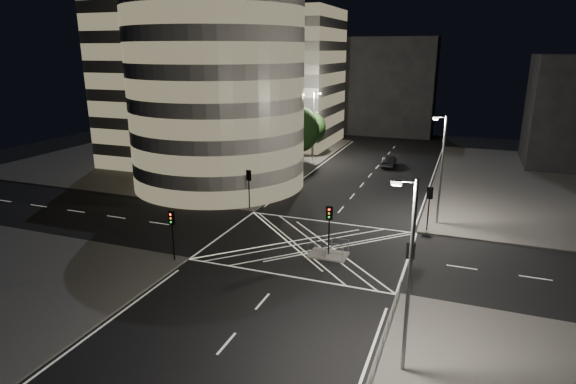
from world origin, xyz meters
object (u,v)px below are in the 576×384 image
at_px(street_lamp_left_near, 263,147).
at_px(street_lamp_right_far, 441,167).
at_px(traffic_signal_fl, 249,182).
at_px(street_lamp_left_far, 314,124).
at_px(central_island, 328,255).
at_px(traffic_signal_fr, 429,201).
at_px(sedan, 389,161).
at_px(traffic_signal_nl, 172,226).
at_px(traffic_signal_island, 329,221).
at_px(street_lamp_right_near, 408,272).
at_px(traffic_signal_nr, 410,261).

distance_m(street_lamp_left_near, street_lamp_right_far, 19.11).
distance_m(traffic_signal_fl, street_lamp_left_far, 23.36).
bearing_deg(street_lamp_left_far, central_island, -70.05).
xyz_separation_m(traffic_signal_fl, traffic_signal_fr, (17.60, 0.00, 0.00)).
height_order(traffic_signal_fl, street_lamp_left_far, street_lamp_left_far).
relative_size(street_lamp_left_near, sedan, 2.11).
bearing_deg(street_lamp_right_far, central_island, -125.30).
relative_size(central_island, street_lamp_left_near, 0.30).
bearing_deg(street_lamp_left_near, street_lamp_right_far, -9.03).
bearing_deg(street_lamp_left_near, traffic_signal_fr, -15.92).
bearing_deg(traffic_signal_nl, traffic_signal_fl, 90.00).
height_order(traffic_signal_island, sedan, traffic_signal_island).
bearing_deg(street_lamp_left_near, central_island, -49.73).
height_order(street_lamp_left_near, street_lamp_right_near, same).
relative_size(traffic_signal_nl, street_lamp_left_far, 0.40).
distance_m(central_island, traffic_signal_island, 2.84).
distance_m(traffic_signal_nr, street_lamp_left_far, 41.15).
bearing_deg(traffic_signal_fl, central_island, -37.54).
distance_m(street_lamp_left_far, street_lamp_right_far, 28.23).
relative_size(central_island, street_lamp_left_far, 0.30).
relative_size(traffic_signal_nl, traffic_signal_island, 1.00).
xyz_separation_m(street_lamp_left_far, sedan, (10.94, 0.71, -4.76)).
bearing_deg(street_lamp_left_near, traffic_signal_nr, -45.87).
distance_m(central_island, traffic_signal_fl, 13.91).
distance_m(traffic_signal_fl, traffic_signal_island, 13.62).
bearing_deg(traffic_signal_fr, street_lamp_left_far, 128.17).
xyz_separation_m(street_lamp_left_near, sedan, (10.94, 18.71, -4.76)).
xyz_separation_m(traffic_signal_nl, sedan, (10.30, 37.51, -2.14)).
relative_size(traffic_signal_fl, street_lamp_right_far, 0.40).
relative_size(traffic_signal_fl, street_lamp_left_near, 0.40).
relative_size(traffic_signal_fr, sedan, 0.85).
bearing_deg(sedan, traffic_signal_island, 88.76).
xyz_separation_m(traffic_signal_fl, traffic_signal_nr, (17.60, -13.60, 0.00)).
height_order(street_lamp_left_far, sedan, street_lamp_left_far).
distance_m(traffic_signal_nl, street_lamp_left_near, 18.99).
bearing_deg(street_lamp_right_near, traffic_signal_nl, 158.45).
xyz_separation_m(street_lamp_right_far, street_lamp_right_near, (0.00, -23.00, 0.00)).
height_order(traffic_signal_nl, street_lamp_right_near, street_lamp_right_near).
xyz_separation_m(central_island, traffic_signal_nl, (-10.80, -5.30, 2.84)).
bearing_deg(street_lamp_left_far, traffic_signal_nr, -63.64).
height_order(traffic_signal_fl, traffic_signal_nl, same).
xyz_separation_m(traffic_signal_nl, street_lamp_left_far, (-0.64, 36.80, 2.63)).
distance_m(traffic_signal_island, street_lamp_left_near, 17.89).
xyz_separation_m(traffic_signal_nl, street_lamp_left_near, (-0.64, 18.80, 2.63)).
bearing_deg(central_island, traffic_signal_island, 0.00).
xyz_separation_m(traffic_signal_nl, traffic_signal_fr, (17.60, 13.60, 0.00)).
bearing_deg(traffic_signal_nr, traffic_signal_nl, 180.00).
bearing_deg(street_lamp_left_near, traffic_signal_nl, -88.06).
bearing_deg(traffic_signal_nl, sedan, 74.65).
height_order(traffic_signal_fl, traffic_signal_island, same).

